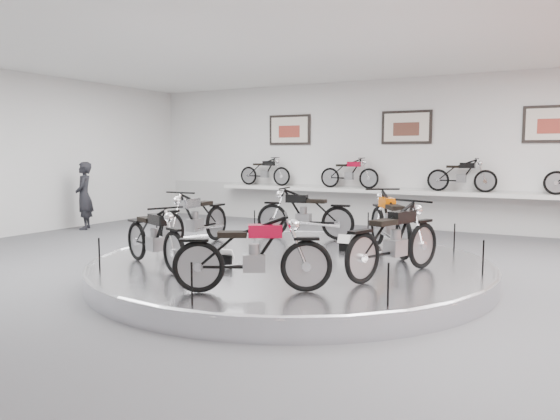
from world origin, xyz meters
The scene contains 20 objects.
floor centered at (0.00, 0.00, 0.00)m, with size 16.00×16.00×0.00m, color #4F4F52.
ceiling centered at (0.00, 0.00, 4.00)m, with size 16.00×16.00×0.00m, color white.
wall_back centered at (0.00, 7.00, 2.00)m, with size 16.00×16.00×0.00m, color silver.
dado_band centered at (0.00, 6.98, 0.55)m, with size 15.68×0.04×1.10m, color #BCBCBA.
display_platform centered at (0.00, 0.30, 0.15)m, with size 6.40×6.40×0.30m, color silver.
platform_rim centered at (0.00, 0.30, 0.27)m, with size 6.40×6.40×0.10m, color #B2B2BA.
shelf centered at (0.00, 6.70, 1.00)m, with size 11.00×0.55×0.10m, color silver.
poster_left centered at (-3.50, 6.96, 2.70)m, with size 1.35×0.06×0.88m, color silver.
poster_center centered at (0.00, 6.96, 2.70)m, with size 1.35×0.06×0.88m, color silver.
poster_right centered at (3.50, 6.96, 2.70)m, with size 1.35×0.06×0.88m, color silver.
shelf_bike_a centered at (-4.20, 6.70, 1.42)m, with size 1.22×0.42×0.73m, color black, non-canonical shape.
shelf_bike_b centered at (-1.50, 6.70, 1.42)m, with size 1.22×0.42×0.73m, color maroon, non-canonical shape.
shelf_bike_c centered at (1.50, 6.70, 1.42)m, with size 1.22×0.42×0.73m, color black, non-canonical shape.
bike_a centered at (1.22, 1.71, 0.85)m, with size 1.85×0.65×1.09m, color #D35700, non-canonical shape.
bike_b centered at (-0.76, 2.38, 0.81)m, with size 1.75×0.62×1.03m, color black, non-canonical shape.
bike_c centered at (-2.14, 0.59, 0.82)m, with size 1.78×0.63×1.04m, color #BABABF, non-canonical shape.
bike_d centered at (-1.52, -1.23, 0.78)m, with size 1.62×0.57×0.95m, color black, non-canonical shape.
bike_e centered at (0.58, -1.81, 0.79)m, with size 1.68×0.59×0.99m, color maroon, non-canonical shape.
bike_f centered at (1.85, -0.07, 0.83)m, with size 1.79×0.63×1.05m, color black, non-canonical shape.
visitor centered at (-7.40, 2.68, 0.89)m, with size 0.65×0.43×1.79m, color black.
Camera 1 is at (4.05, -7.47, 2.03)m, focal length 35.00 mm.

